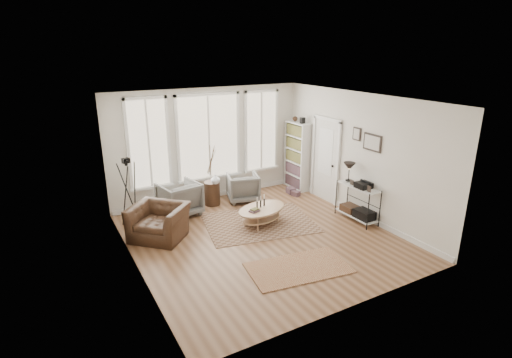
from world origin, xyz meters
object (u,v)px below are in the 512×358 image
accent_chair (159,222)px  bookcase (297,156)px  armchair_left (179,199)px  low_shelf (357,199)px  coffee_table (261,212)px  side_table (211,174)px  armchair_right (243,187)px

accent_chair → bookcase: bearing=59.2°
accent_chair → armchair_left: bearing=95.0°
armchair_left → low_shelf: bearing=136.6°
coffee_table → low_shelf: bearing=-23.1°
bookcase → armchair_left: size_ratio=2.31×
armchair_left → accent_chair: (-0.79, -0.97, -0.05)m
bookcase → side_table: bearing=179.6°
side_table → coffee_table: bearing=-73.5°
bookcase → armchair_right: (-1.78, -0.11, -0.59)m
side_table → low_shelf: bearing=-45.0°
low_shelf → coffee_table: size_ratio=0.92×
armchair_right → accent_chair: bearing=39.0°
bookcase → armchair_left: bearing=-176.8°
low_shelf → armchair_left: size_ratio=1.46×
low_shelf → side_table: (-2.54, 2.54, 0.30)m
low_shelf → armchair_left: bearing=146.3°
bookcase → armchair_left: 3.58m
low_shelf → armchair_left: 4.19m
low_shelf → coffee_table: (-2.05, 0.87, -0.21)m
low_shelf → side_table: bearing=135.0°
low_shelf → side_table: side_table is taller
coffee_table → armchair_right: (0.32, 1.54, 0.06)m
bookcase → armchair_right: bookcase is taller
bookcase → low_shelf: bookcase is taller
bookcase → coffee_table: 2.75m
armchair_right → bookcase: bearing=-160.0°
bookcase → coffee_table: (-2.11, -1.65, -0.65)m
armchair_right → side_table: 0.94m
armchair_right → accent_chair: armchair_right is taller
low_shelf → armchair_right: low_shelf is taller
coffee_table → accent_chair: accent_chair is taller
coffee_table → side_table: size_ratio=0.84×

